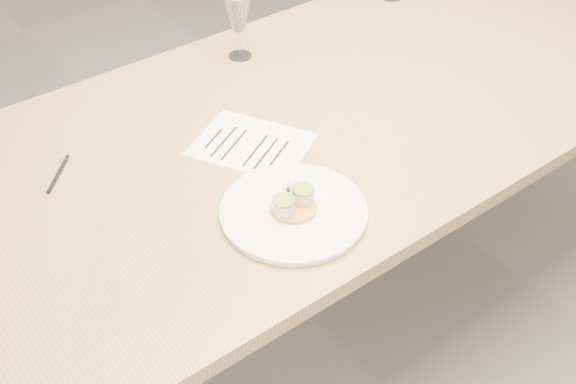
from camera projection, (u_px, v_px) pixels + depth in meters
ground at (303, 307)px, 2.33m from camera, size 7.00×7.00×0.00m
dining_table at (306, 136)px, 1.89m from camera, size 2.40×1.00×0.75m
dinner_plate at (294, 210)px, 1.55m from camera, size 0.32×0.32×0.08m
recipe_sheet at (252, 144)px, 1.75m from camera, size 0.31×0.33×0.00m
ballpoint_pen at (58, 174)px, 1.66m from camera, size 0.10×0.10×0.01m
wine_glass_0 at (238, 14)px, 1.99m from camera, size 0.08×0.08×0.19m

